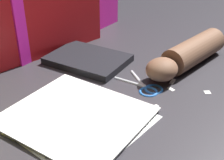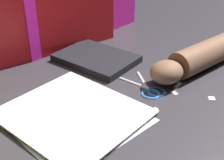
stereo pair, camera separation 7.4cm
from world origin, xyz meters
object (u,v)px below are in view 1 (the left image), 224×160
Objects in this scene: paper_stack at (76,116)px; book_closed at (88,59)px; hand_forearm at (187,55)px; scissors at (146,86)px.

book_closed reaches higher than paper_stack.
hand_forearm is (0.15, -0.25, 0.03)m from book_closed.
hand_forearm is at bearing -12.72° from paper_stack.
scissors is 0.18m from hand_forearm.
scissors is 0.43× the size of hand_forearm.
book_closed is at bearing 84.08° from scissors.
scissors is at bearing -14.78° from paper_stack.
paper_stack is 2.15× the size of scissors.
paper_stack is 0.40m from hand_forearm.
hand_forearm is at bearing -10.22° from scissors.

